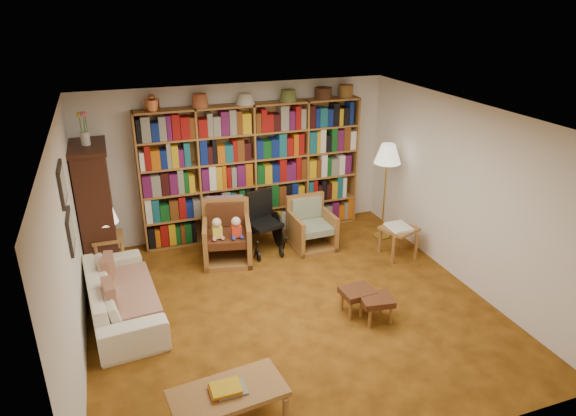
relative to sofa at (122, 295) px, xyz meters
name	(u,v)px	position (x,y,z in m)	size (l,w,h in m)	color
floor	(291,307)	(2.05, -0.55, -0.29)	(5.00, 5.00, 0.00)	#925516
ceiling	(291,117)	(2.05, -0.55, 2.21)	(5.00, 5.00, 0.00)	silver
wall_back	(239,161)	(2.05, 1.95, 0.96)	(5.00, 5.00, 0.00)	white
wall_front	(399,340)	(2.05, -3.05, 0.96)	(5.00, 5.00, 0.00)	white
wall_left	(69,251)	(-0.45, -0.55, 0.96)	(5.00, 5.00, 0.00)	white
wall_right	(464,194)	(4.55, -0.55, 0.96)	(5.00, 5.00, 0.00)	white
bookshelf	(254,167)	(2.25, 1.78, 0.88)	(3.60, 0.30, 2.42)	olive
curio_cabinet	(96,206)	(-0.20, 1.45, 0.67)	(0.50, 0.95, 2.40)	#3E1910
framed_pictures	(67,208)	(-0.43, -0.25, 1.34)	(0.03, 0.52, 0.97)	black
sofa	(122,295)	(0.00, 0.00, 0.00)	(0.77, 1.97, 0.58)	white
sofa_throw	(126,293)	(0.05, 0.00, 0.01)	(0.69, 1.29, 0.04)	beige
cushion_left	(108,272)	(-0.13, 0.35, 0.16)	(0.11, 0.36, 0.36)	maroon
cushion_right	(110,300)	(-0.13, -0.35, 0.16)	(0.12, 0.37, 0.37)	maroon
side_table_lamp	(109,245)	(-0.10, 1.17, 0.15)	(0.43, 0.43, 0.59)	olive
table_lamp	(104,214)	(-0.10, 1.17, 0.63)	(0.36, 0.36, 0.49)	#B6973A
armchair_leather	(226,236)	(1.58, 1.07, 0.08)	(0.87, 0.89, 0.91)	olive
armchair_sage	(310,227)	(2.95, 1.04, 0.02)	(0.66, 0.68, 0.80)	olive
wheelchair	(262,224)	(2.20, 1.17, 0.14)	(0.58, 0.76, 0.95)	black
floor_lamp	(388,158)	(4.20, 0.91, 1.09)	(0.43, 0.43, 1.60)	#B6973A
side_table_papers	(399,232)	(4.09, 0.23, 0.12)	(0.60, 0.60, 0.51)	olive
footstool_a	(357,294)	(2.80, -0.95, -0.01)	(0.42, 0.36, 0.34)	#4D2414
footstool_b	(376,302)	(2.94, -1.18, -0.02)	(0.43, 0.38, 0.33)	#4D2414
coffee_table	(228,395)	(0.84, -2.18, 0.04)	(1.12, 0.65, 0.42)	olive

